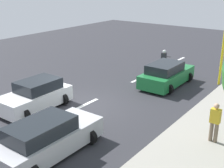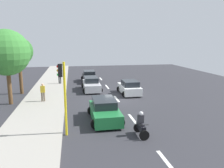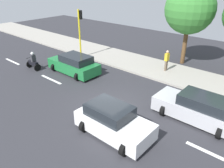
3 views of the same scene
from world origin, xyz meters
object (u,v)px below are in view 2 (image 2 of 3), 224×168
at_px(pedestrian_by_tree, 43,92).
at_px(traffic_light_corner, 63,88).
at_px(motorcycle, 141,126).
at_px(street_tree_north, 6,53).
at_px(street_tree_center, 19,52).
at_px(car_silver, 91,84).
at_px(pedestrian_near_signal, 60,77).
at_px(car_black, 89,77).
at_px(car_white, 129,88).
at_px(car_green, 104,110).

distance_m(pedestrian_by_tree, traffic_light_corner, 8.24).
height_order(motorcycle, pedestrian_by_tree, pedestrian_by_tree).
bearing_deg(street_tree_north, street_tree_center, -91.76).
bearing_deg(motorcycle, traffic_light_corner, -11.71).
distance_m(car_silver, pedestrian_by_tree, 6.70).
distance_m(pedestrian_near_signal, street_tree_north, 10.09).
bearing_deg(car_silver, car_black, -92.26).
xyz_separation_m(car_black, car_silver, (0.22, 5.66, 0.00)).
distance_m(car_black, car_white, 9.10).
relative_size(pedestrian_near_signal, pedestrian_by_tree, 1.00).
height_order(car_silver, pedestrian_by_tree, pedestrian_by_tree).
height_order(traffic_light_corner, street_tree_north, street_tree_north).
height_order(motorcycle, traffic_light_corner, traffic_light_corner).
height_order(car_silver, motorcycle, motorcycle).
bearing_deg(pedestrian_near_signal, pedestrian_by_tree, 82.60).
xyz_separation_m(car_black, street_tree_north, (7.99, 10.10, 3.94)).
height_order(pedestrian_near_signal, traffic_light_corner, traffic_light_corner).
bearing_deg(motorcycle, pedestrian_by_tree, -52.28).
xyz_separation_m(car_green, car_white, (-3.82, -7.40, -0.00)).
height_order(car_green, pedestrian_near_signal, pedestrian_near_signal).
relative_size(car_black, car_white, 1.11).
distance_m(car_green, motorcycle, 3.61).
bearing_deg(traffic_light_corner, motorcycle, 168.29).
bearing_deg(car_white, street_tree_center, -11.45).
bearing_deg(car_green, car_black, -90.65).
height_order(car_green, motorcycle, motorcycle).
distance_m(car_silver, street_tree_center, 8.55).
bearing_deg(street_tree_center, traffic_light_corner, 112.34).
height_order(pedestrian_by_tree, traffic_light_corner, traffic_light_corner).
relative_size(car_green, street_tree_center, 0.72).
height_order(car_silver, street_tree_center, street_tree_center).
height_order(car_black, traffic_light_corner, traffic_light_corner).
xyz_separation_m(car_green, car_silver, (0.04, -10.08, -0.00)).
bearing_deg(pedestrian_near_signal, car_white, 138.43).
xyz_separation_m(car_green, pedestrian_near_signal, (3.81, -14.17, 0.35)).
distance_m(car_silver, pedestrian_near_signal, 5.58).
relative_size(motorcycle, pedestrian_near_signal, 0.91).
bearing_deg(motorcycle, car_green, -60.71).
xyz_separation_m(car_white, pedestrian_near_signal, (7.64, -6.78, 0.35)).
bearing_deg(car_white, traffic_light_corner, 55.50).
bearing_deg(pedestrian_near_signal, traffic_light_corner, 93.62).
bearing_deg(traffic_light_corner, street_tree_north, -57.33).
bearing_deg(pedestrian_near_signal, street_tree_center, 48.97).
bearing_deg(pedestrian_by_tree, car_white, -167.91).
relative_size(car_black, car_silver, 0.94).
distance_m(car_black, pedestrian_by_tree, 11.43).
bearing_deg(car_green, street_tree_north, -35.82).
height_order(pedestrian_by_tree, street_tree_center, street_tree_center).
xyz_separation_m(car_white, pedestrian_by_tree, (8.76, 1.88, 0.35)).
xyz_separation_m(car_white, traffic_light_corner, (6.60, 9.61, 2.22)).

